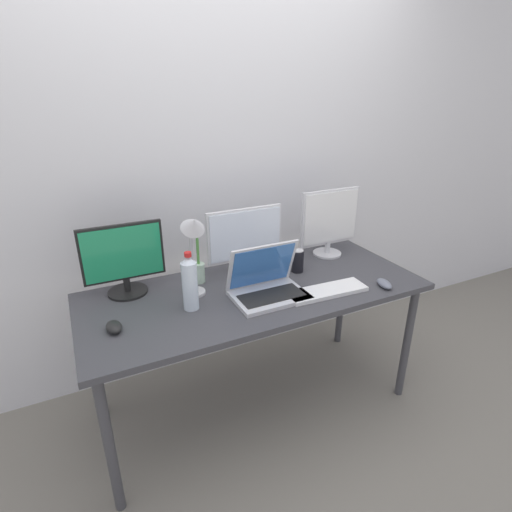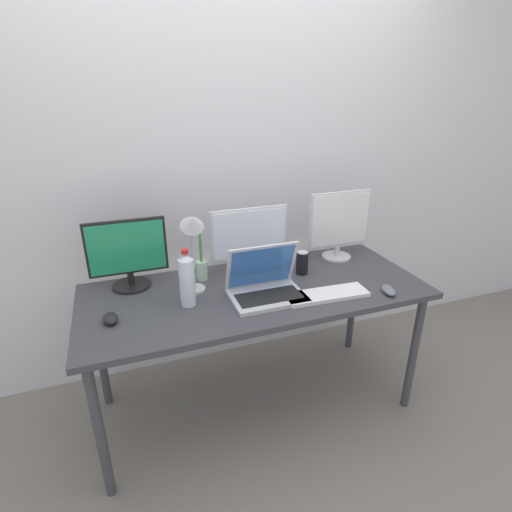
% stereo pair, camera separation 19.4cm
% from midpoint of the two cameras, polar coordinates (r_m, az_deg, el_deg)
% --- Properties ---
extents(ground_plane, '(16.00, 16.00, 0.00)m').
position_cam_midpoint_polar(ground_plane, '(2.45, -2.42, -20.30)').
color(ground_plane, gray).
extents(wall_back, '(7.00, 0.08, 2.60)m').
position_cam_midpoint_polar(wall_back, '(2.37, -8.88, 13.53)').
color(wall_back, silver).
rests_on(wall_back, ground).
extents(work_desk, '(1.71, 0.72, 0.74)m').
position_cam_midpoint_polar(work_desk, '(2.05, -2.73, -6.34)').
color(work_desk, '#424247').
rests_on(work_desk, ground).
extents(monitor_left, '(0.38, 0.19, 0.35)m').
position_cam_midpoint_polar(monitor_left, '(2.03, -21.04, -0.44)').
color(monitor_left, black).
rests_on(monitor_left, work_desk).
extents(monitor_center, '(0.42, 0.18, 0.36)m').
position_cam_midpoint_polar(monitor_center, '(2.12, -4.17, 2.40)').
color(monitor_center, silver).
rests_on(monitor_center, work_desk).
extents(monitor_right, '(0.38, 0.17, 0.40)m').
position_cam_midpoint_polar(monitor_right, '(2.37, 8.20, 4.91)').
color(monitor_right, silver).
rests_on(monitor_right, work_desk).
extents(laptop_silver, '(0.35, 0.25, 0.26)m').
position_cam_midpoint_polar(laptop_silver, '(1.93, -1.34, -4.12)').
color(laptop_silver, silver).
rests_on(laptop_silver, work_desk).
extents(keyboard_main, '(0.42, 0.15, 0.02)m').
position_cam_midpoint_polar(keyboard_main, '(1.99, 7.31, -5.06)').
color(keyboard_main, white).
rests_on(keyboard_main, work_desk).
extents(mouse_by_keyboard, '(0.08, 0.12, 0.03)m').
position_cam_midpoint_polar(mouse_by_keyboard, '(2.10, 15.39, -3.90)').
color(mouse_by_keyboard, slate).
rests_on(mouse_by_keyboard, work_desk).
extents(mouse_by_laptop, '(0.07, 0.10, 0.04)m').
position_cam_midpoint_polar(mouse_by_laptop, '(1.81, -22.60, -9.42)').
color(mouse_by_laptop, black).
rests_on(mouse_by_laptop, work_desk).
extents(water_bottle, '(0.07, 0.07, 0.28)m').
position_cam_midpoint_polar(water_bottle, '(1.83, -12.46, -3.87)').
color(water_bottle, silver).
rests_on(water_bottle, work_desk).
extents(soda_can_near_keyboard, '(0.07, 0.07, 0.13)m').
position_cam_midpoint_polar(soda_can_near_keyboard, '(2.18, 3.46, -0.76)').
color(soda_can_near_keyboard, black).
rests_on(soda_can_near_keyboard, work_desk).
extents(bamboo_vase, '(0.06, 0.06, 0.33)m').
position_cam_midpoint_polar(bamboo_vase, '(2.09, -10.80, -2.03)').
color(bamboo_vase, '#B2D1B7').
rests_on(bamboo_vase, work_desk).
extents(desk_lamp, '(0.11, 0.18, 0.43)m').
position_cam_midpoint_polar(desk_lamp, '(1.85, -11.92, 2.09)').
color(desk_lamp, '#B7B7BC').
rests_on(desk_lamp, work_desk).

